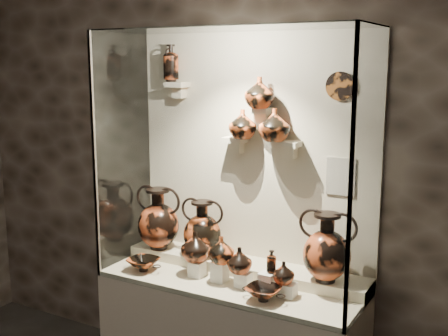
# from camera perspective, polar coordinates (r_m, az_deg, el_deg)

# --- Properties ---
(wall_back) EXTENTS (5.00, 0.02, 3.20)m
(wall_back) POSITION_cam_1_polar(r_m,az_deg,el_deg) (3.72, 3.07, 1.40)
(wall_back) COLOR #2E241D
(wall_back) RESTS_ON ground
(front_tier) EXTENTS (1.68, 0.58, 0.03)m
(front_tier) POSITION_cam_1_polar(r_m,az_deg,el_deg) (3.67, 0.67, -11.52)
(front_tier) COLOR beige
(front_tier) RESTS_ON plinth
(rear_tier) EXTENTS (1.70, 0.25, 0.10)m
(rear_tier) POSITION_cam_1_polar(r_m,az_deg,el_deg) (3.80, 1.97, -10.15)
(rear_tier) COLOR beige
(rear_tier) RESTS_ON plinth
(back_panel) EXTENTS (1.70, 0.03, 1.60)m
(back_panel) POSITION_cam_1_polar(r_m,az_deg,el_deg) (3.72, 3.04, 1.39)
(back_panel) COLOR beige
(back_panel) RESTS_ON plinth
(glass_front) EXTENTS (1.70, 0.01, 1.60)m
(glass_front) POSITION_cam_1_polar(r_m,az_deg,el_deg) (3.19, -1.85, -0.17)
(glass_front) COLOR white
(glass_front) RESTS_ON plinth
(glass_left) EXTENTS (0.01, 0.60, 1.60)m
(glass_left) POSITION_cam_1_polar(r_m,az_deg,el_deg) (3.92, -10.22, 1.71)
(glass_left) COLOR white
(glass_left) RESTS_ON plinth
(glass_right) EXTENTS (0.01, 0.60, 1.60)m
(glass_right) POSITION_cam_1_polar(r_m,az_deg,el_deg) (3.13, 14.39, -0.71)
(glass_right) COLOR white
(glass_right) RESTS_ON plinth
(glass_top) EXTENTS (1.70, 0.60, 0.01)m
(glass_top) POSITION_cam_1_polar(r_m,az_deg,el_deg) (3.40, 0.73, 13.99)
(glass_top) COLOR white
(glass_top) RESTS_ON back_panel
(frame_post_left) EXTENTS (0.02, 0.02, 1.60)m
(frame_post_left) POSITION_cam_1_polar(r_m,az_deg,el_deg) (3.70, -13.01, 1.07)
(frame_post_left) COLOR gray
(frame_post_left) RESTS_ON plinth
(frame_post_right) EXTENTS (0.02, 0.02, 1.60)m
(frame_post_right) POSITION_cam_1_polar(r_m,az_deg,el_deg) (2.86, 12.75, -1.72)
(frame_post_right) COLOR gray
(frame_post_right) RESTS_ON plinth
(pedestal_a) EXTENTS (0.09, 0.09, 0.10)m
(pedestal_a) POSITION_cam_1_polar(r_m,az_deg,el_deg) (3.71, -2.73, -10.20)
(pedestal_a) COLOR white
(pedestal_a) RESTS_ON front_tier
(pedestal_b) EXTENTS (0.09, 0.09, 0.13)m
(pedestal_b) POSITION_cam_1_polar(r_m,az_deg,el_deg) (3.62, -0.42, -10.46)
(pedestal_b) COLOR white
(pedestal_b) RESTS_ON front_tier
(pedestal_c) EXTENTS (0.09, 0.09, 0.09)m
(pedestal_c) POSITION_cam_1_polar(r_m,az_deg,el_deg) (3.55, 2.01, -11.25)
(pedestal_c) COLOR white
(pedestal_c) RESTS_ON front_tier
(pedestal_d) EXTENTS (0.09, 0.09, 0.12)m
(pedestal_d) POSITION_cam_1_polar(r_m,az_deg,el_deg) (3.48, 4.40, -11.48)
(pedestal_d) COLOR white
(pedestal_d) RESTS_ON front_tier
(pedestal_e) EXTENTS (0.09, 0.09, 0.08)m
(pedestal_e) POSITION_cam_1_polar(r_m,az_deg,el_deg) (3.44, 6.56, -12.18)
(pedestal_e) COLOR white
(pedestal_e) RESTS_ON front_tier
(bracket_ul) EXTENTS (0.14, 0.12, 0.04)m
(bracket_ul) POSITION_cam_1_polar(r_m,az_deg,el_deg) (3.89, -4.76, 8.45)
(bracket_ul) COLOR beige
(bracket_ul) RESTS_ON back_panel
(bracket_ca) EXTENTS (0.14, 0.12, 0.04)m
(bracket_ca) POSITION_cam_1_polar(r_m,az_deg,el_deg) (3.68, 1.14, 2.89)
(bracket_ca) COLOR beige
(bracket_ca) RESTS_ON back_panel
(bracket_cb) EXTENTS (0.10, 0.12, 0.04)m
(bracket_cb) POSITION_cam_1_polar(r_m,az_deg,el_deg) (3.57, 3.99, 5.84)
(bracket_cb) COLOR beige
(bracket_cb) RESTS_ON back_panel
(bracket_cc) EXTENTS (0.14, 0.12, 0.04)m
(bracket_cc) POSITION_cam_1_polar(r_m,az_deg,el_deg) (3.52, 6.59, 2.45)
(bracket_cc) COLOR beige
(bracket_cc) RESTS_ON back_panel
(amphora_left) EXTENTS (0.37, 0.37, 0.44)m
(amphora_left) POSITION_cam_1_polar(r_m,az_deg,el_deg) (3.99, -6.67, -5.12)
(amphora_left) COLOR #A74220
(amphora_left) RESTS_ON rear_tier
(amphora_mid) EXTENTS (0.32, 0.32, 0.39)m
(amphora_mid) POSITION_cam_1_polar(r_m,az_deg,el_deg) (3.82, -2.21, -6.15)
(amphora_mid) COLOR #BC4D21
(amphora_mid) RESTS_ON rear_tier
(amphora_right) EXTENTS (0.41, 0.41, 0.43)m
(amphora_right) POSITION_cam_1_polar(r_m,az_deg,el_deg) (3.44, 10.39, -7.92)
(amphora_right) COLOR #A74220
(amphora_right) RESTS_ON rear_tier
(jug_a) EXTENTS (0.24, 0.24, 0.20)m
(jug_a) POSITION_cam_1_polar(r_m,az_deg,el_deg) (3.67, -2.91, -7.94)
(jug_a) COLOR #A74220
(jug_a) RESTS_ON pedestal_a
(jug_b) EXTENTS (0.22, 0.22, 0.17)m
(jug_b) POSITION_cam_1_polar(r_m,az_deg,el_deg) (3.54, -0.26, -8.31)
(jug_b) COLOR #BC4D21
(jug_b) RESTS_ON pedestal_b
(jug_c) EXTENTS (0.16, 0.16, 0.16)m
(jug_c) POSITION_cam_1_polar(r_m,az_deg,el_deg) (3.50, 1.61, -9.34)
(jug_c) COLOR #A74220
(jug_c) RESTS_ON pedestal_c
(jug_e) EXTENTS (0.15, 0.15, 0.14)m
(jug_e) POSITION_cam_1_polar(r_m,az_deg,el_deg) (3.39, 6.09, -10.52)
(jug_e) COLOR #A74220
(jug_e) RESTS_ON pedestal_e
(lekythos_small) EXTENTS (0.09, 0.09, 0.16)m
(lekythos_small) POSITION_cam_1_polar(r_m,az_deg,el_deg) (3.43, 4.87, -9.30)
(lekythos_small) COLOR #BC4D21
(lekythos_small) RESTS_ON pedestal_d
(kylix_left) EXTENTS (0.29, 0.25, 0.11)m
(kylix_left) POSITION_cam_1_polar(r_m,az_deg,el_deg) (3.83, -8.17, -9.55)
(kylix_left) COLOR #BC4D21
(kylix_left) RESTS_ON front_tier
(kylix_right) EXTENTS (0.32, 0.30, 0.10)m
(kylix_right) POSITION_cam_1_polar(r_m,az_deg,el_deg) (3.36, 4.04, -12.47)
(kylix_right) COLOR #A74220
(kylix_right) RESTS_ON front_tier
(lekythos_tall) EXTENTS (0.12, 0.12, 0.28)m
(lekythos_tall) POSITION_cam_1_polar(r_m,az_deg,el_deg) (3.90, -5.39, 10.80)
(lekythos_tall) COLOR #A74220
(lekythos_tall) RESTS_ON bracket_ul
(ovoid_vase_a) EXTENTS (0.19, 0.19, 0.19)m
(ovoid_vase_a) POSITION_cam_1_polar(r_m,az_deg,el_deg) (3.60, 1.92, 4.48)
(ovoid_vase_a) COLOR #BC4D21
(ovoid_vase_a) RESTS_ON bracket_ca
(ovoid_vase_b) EXTENTS (0.24, 0.24, 0.20)m
(ovoid_vase_b) POSITION_cam_1_polar(r_m,az_deg,el_deg) (3.53, 3.64, 7.66)
(ovoid_vase_b) COLOR #BC4D21
(ovoid_vase_b) RESTS_ON bracket_cb
(ovoid_vase_c) EXTENTS (0.21, 0.21, 0.21)m
(ovoid_vase_c) POSITION_cam_1_polar(r_m,az_deg,el_deg) (3.49, 5.15, 4.40)
(ovoid_vase_c) COLOR #BC4D21
(ovoid_vase_c) RESTS_ON bracket_cc
(wall_plate) EXTENTS (0.17, 0.02, 0.17)m
(wall_plate) POSITION_cam_1_polar(r_m,az_deg,el_deg) (3.43, 11.70, 8.15)
(wall_plate) COLOR #944F1D
(wall_plate) RESTS_ON back_panel
(info_placard) EXTENTS (0.17, 0.01, 0.23)m
(info_placard) POSITION_cam_1_polar(r_m,az_deg,el_deg) (3.50, 11.73, -0.85)
(info_placard) COLOR beige
(info_placard) RESTS_ON back_panel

